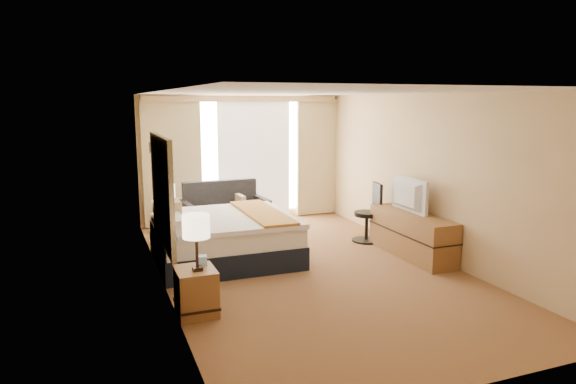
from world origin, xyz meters
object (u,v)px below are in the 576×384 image
object	(u,v)px
media_dresser	(412,235)
lamp_right	(166,193)
nightstand_right	(166,239)
desk_chair	(370,216)
loveseat	(225,217)
bed	(224,237)
television	(404,195)
nightstand_left	(196,291)
floor_lamp	(155,172)
lamp_left	(196,227)

from	to	relation	value
media_dresser	lamp_right	world-z (taller)	lamp_right
nightstand_right	desk_chair	bearing A→B (deg)	-6.97
media_dresser	loveseat	size ratio (longest dim) A/B	1.12
media_dresser	desk_chair	bearing A→B (deg)	100.34
media_dresser	loveseat	distance (m)	3.50
bed	lamp_right	world-z (taller)	lamp_right
loveseat	lamp_right	world-z (taller)	lamp_right
bed	television	world-z (taller)	television
nightstand_right	lamp_right	world-z (taller)	lamp_right
loveseat	bed	bearing A→B (deg)	-108.34
nightstand_left	floor_lamp	xyz separation A→B (m)	(-0.03, 3.35, 0.98)
floor_lamp	media_dresser	bearing A→B (deg)	-31.66
nightstand_right	loveseat	xyz separation A→B (m)	(1.24, 1.05, 0.05)
nightstand_right	lamp_right	bearing A→B (deg)	-3.27
media_dresser	lamp_left	distance (m)	3.92
desk_chair	bed	bearing A→B (deg)	-164.96
lamp_right	media_dresser	bearing A→B (deg)	-21.50
nightstand_left	television	distance (m)	3.92
bed	loveseat	world-z (taller)	bed
loveseat	lamp_right	xyz separation A→B (m)	(-1.22, -1.05, 0.71)
nightstand_right	television	xyz separation A→B (m)	(3.65, -1.27, 0.70)
nightstand_left	media_dresser	bearing A→B (deg)	15.84
media_dresser	floor_lamp	size ratio (longest dim) A/B	1.01
nightstand_right	lamp_left	xyz separation A→B (m)	(0.01, -2.56, 0.79)
loveseat	desk_chair	bearing A→B (deg)	-36.61
lamp_right	floor_lamp	bearing A→B (deg)	93.43
media_dresser	loveseat	bearing A→B (deg)	134.56
nightstand_right	media_dresser	distance (m)	3.97
lamp_left	nightstand_right	bearing A→B (deg)	90.29
nightstand_left	television	bearing A→B (deg)	18.67
nightstand_left	nightstand_right	bearing A→B (deg)	90.00
nightstand_left	lamp_left	size ratio (longest dim) A/B	0.83
loveseat	lamp_left	xyz separation A→B (m)	(-1.23, -3.61, 0.74)
lamp_right	television	size ratio (longest dim) A/B	0.64
loveseat	nightstand_left	bearing A→B (deg)	-112.91
nightstand_left	media_dresser	distance (m)	3.85
nightstand_left	loveseat	world-z (taller)	loveseat
bed	television	distance (m)	2.98
lamp_left	bed	bearing A→B (deg)	67.91
media_dresser	lamp_left	world-z (taller)	lamp_left
loveseat	desk_chair	size ratio (longest dim) A/B	1.53
nightstand_right	lamp_left	bearing A→B (deg)	-89.71
nightstand_right	lamp_right	distance (m)	0.75
loveseat	lamp_left	size ratio (longest dim) A/B	2.43
lamp_left	television	bearing A→B (deg)	19.59
nightstand_left	bed	world-z (taller)	bed
nightstand_right	desk_chair	world-z (taller)	desk_chair
nightstand_left	lamp_right	world-z (taller)	lamp_right
nightstand_right	television	bearing A→B (deg)	-19.14
media_dresser	desk_chair	world-z (taller)	desk_chair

